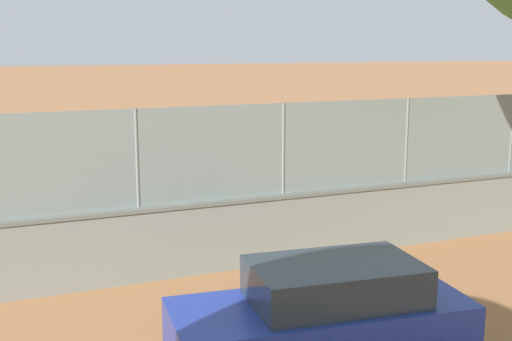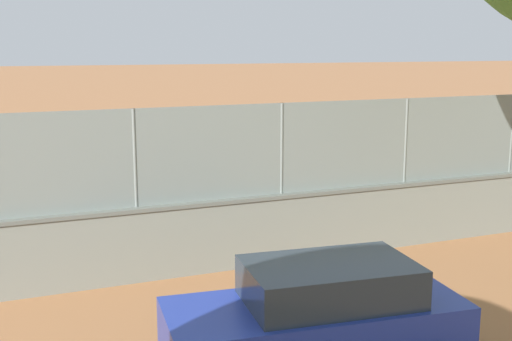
# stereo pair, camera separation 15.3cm
# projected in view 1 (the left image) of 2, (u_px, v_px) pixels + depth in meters

# --- Properties ---
(ground_plane) EXTENTS (260.00, 260.00, 0.00)m
(ground_plane) POSITION_uv_depth(u_px,v_px,m) (247.00, 169.00, 25.32)
(ground_plane) COLOR #A36B42
(perimeter_wall) EXTENTS (26.13, 1.44, 1.54)m
(perimeter_wall) POSITION_uv_depth(u_px,v_px,m) (403.00, 213.00, 15.76)
(perimeter_wall) COLOR gray
(perimeter_wall) RESTS_ON ground_plane
(fence_panel_on_wall) EXTENTS (25.66, 1.04, 1.98)m
(fence_panel_on_wall) POSITION_uv_depth(u_px,v_px,m) (406.00, 140.00, 15.43)
(fence_panel_on_wall) COLOR gray
(fence_panel_on_wall) RESTS_ON perimeter_wall
(player_foreground_swinging) EXTENTS (1.05, 0.88, 1.62)m
(player_foreground_swinging) POSITION_uv_depth(u_px,v_px,m) (338.00, 183.00, 18.19)
(player_foreground_swinging) COLOR black
(player_foreground_swinging) RESTS_ON ground_plane
(player_baseline_waiting) EXTENTS (0.75, 0.80, 1.65)m
(player_baseline_waiting) POSITION_uv_depth(u_px,v_px,m) (90.00, 150.00, 23.72)
(player_baseline_waiting) COLOR navy
(player_baseline_waiting) RESTS_ON ground_plane
(sports_ball) EXTENTS (0.14, 0.14, 0.14)m
(sports_ball) POSITION_uv_depth(u_px,v_px,m) (407.00, 236.00, 16.30)
(sports_ball) COLOR white
(sports_ball) RESTS_ON ground_plane
(spare_ball_by_wall) EXTENTS (0.16, 0.16, 0.16)m
(spare_ball_by_wall) POSITION_uv_depth(u_px,v_px,m) (418.00, 220.00, 17.77)
(spare_ball_by_wall) COLOR yellow
(spare_ball_by_wall) RESTS_ON ground_plane
(courtside_bench) EXTENTS (1.61, 0.44, 0.87)m
(courtside_bench) POSITION_uv_depth(u_px,v_px,m) (325.00, 221.00, 16.20)
(courtside_bench) COLOR gray
(courtside_bench) RESTS_ON ground_plane
(parked_car_blue) EXTENTS (4.47, 2.17, 1.66)m
(parked_car_blue) POSITION_uv_depth(u_px,v_px,m) (324.00, 316.00, 9.58)
(parked_car_blue) COLOR #23389E
(parked_car_blue) RESTS_ON ground_plane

